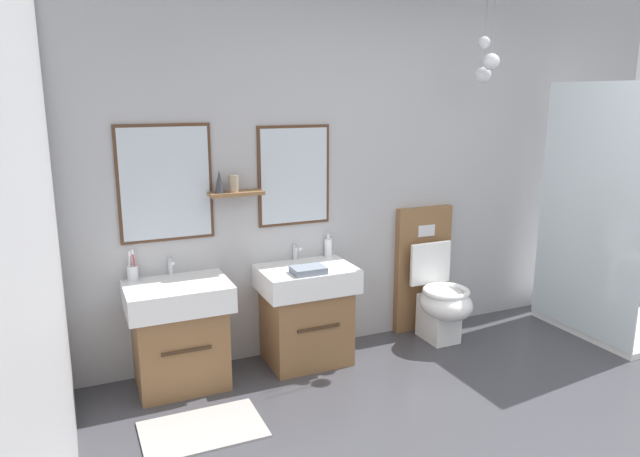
{
  "coord_description": "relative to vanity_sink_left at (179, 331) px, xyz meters",
  "views": [
    {
      "loc": [
        -2.28,
        -1.75,
        1.86
      ],
      "look_at": [
        -0.77,
        1.69,
        0.99
      ],
      "focal_mm": 32.77,
      "sensor_mm": 36.0,
      "label": 1
    }
  ],
  "objects": [
    {
      "name": "vanity_sink_right",
      "position": [
        0.88,
        0.0,
        0.0
      ],
      "size": [
        0.65,
        0.49,
        0.7
      ],
      "color": "brown",
      "rests_on": "ground"
    },
    {
      "name": "tap_on_left_sink",
      "position": [
        -0.0,
        0.18,
        0.4
      ],
      "size": [
        0.03,
        0.13,
        0.11
      ],
      "color": "silver",
      "rests_on": "vanity_sink_left"
    },
    {
      "name": "toothbrush_cup",
      "position": [
        -0.24,
        0.17,
        0.38
      ],
      "size": [
        0.07,
        0.07,
        0.21
      ],
      "color": "silver",
      "rests_on": "vanity_sink_left"
    },
    {
      "name": "shower_tray",
      "position": [
        3.26,
        -0.47,
        0.05
      ],
      "size": [
        0.91,
        0.98,
        1.95
      ],
      "color": "white",
      "rests_on": "ground"
    },
    {
      "name": "toilet",
      "position": [
        1.96,
        0.01,
        0.0
      ],
      "size": [
        0.48,
        0.62,
        1.0
      ],
      "color": "brown",
      "rests_on": "ground"
    },
    {
      "name": "vanity_sink_left",
      "position": [
        0.0,
        0.0,
        0.0
      ],
      "size": [
        0.65,
        0.49,
        0.7
      ],
      "color": "brown",
      "rests_on": "ground"
    },
    {
      "name": "soap_dispenser",
      "position": [
        1.14,
        0.18,
        0.4
      ],
      "size": [
        0.06,
        0.06,
        0.17
      ],
      "color": "white",
      "rests_on": "vanity_sink_right"
    },
    {
      "name": "tap_on_right_sink",
      "position": [
        0.88,
        0.18,
        0.4
      ],
      "size": [
        0.03,
        0.13,
        0.11
      ],
      "color": "silver",
      "rests_on": "vanity_sink_right"
    },
    {
      "name": "wall_back",
      "position": [
        1.68,
        0.27,
        0.96
      ],
      "size": [
        4.94,
        0.59,
        2.67
      ],
      "color": "#A8A8AA",
      "rests_on": "ground"
    },
    {
      "name": "bath_mat",
      "position": [
        -0.0,
        -0.6,
        -0.37
      ],
      "size": [
        0.68,
        0.44,
        0.01
      ],
      "primitive_type": "cube",
      "color": "#9E9993",
      "rests_on": "ground"
    },
    {
      "name": "wall_left",
      "position": [
        -0.71,
        -1.83,
        0.96
      ],
      "size": [
        0.12,
        4.31,
        2.67
      ],
      "primitive_type": "cube",
      "color": "#A8A8AA",
      "rests_on": "ground"
    },
    {
      "name": "folded_hand_towel",
      "position": [
        0.84,
        -0.15,
        0.35
      ],
      "size": [
        0.22,
        0.16,
        0.04
      ],
      "primitive_type": "cube",
      "color": "gray",
      "rests_on": "vanity_sink_right"
    }
  ]
}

